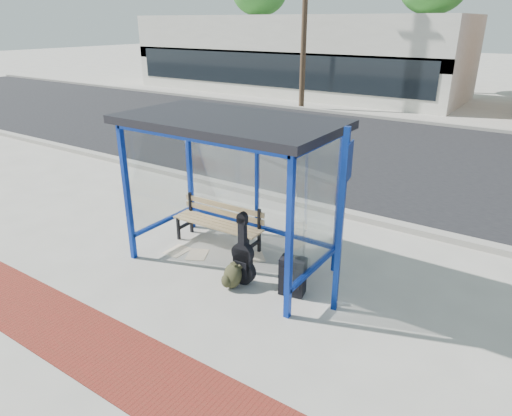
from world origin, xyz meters
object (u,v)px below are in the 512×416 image
Objects in this scene: bench at (219,221)px; suitcase at (292,276)px; guitar_bag at (243,260)px; backpack at (232,276)px.

bench reaches higher than suitcase.
backpack is at bearing -113.25° from guitar_bag.
guitar_bag is 1.73× the size of suitcase.
guitar_bag reaches higher than suitcase.
backpack is (-0.07, -0.19, -0.22)m from guitar_bag.
backpack is (-0.84, -0.35, -0.11)m from suitcase.
guitar_bag is 2.82× the size of backpack.
bench is 1.55× the size of guitar_bag.
bench is 1.39m from guitar_bag.
bench is 4.37× the size of backpack.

